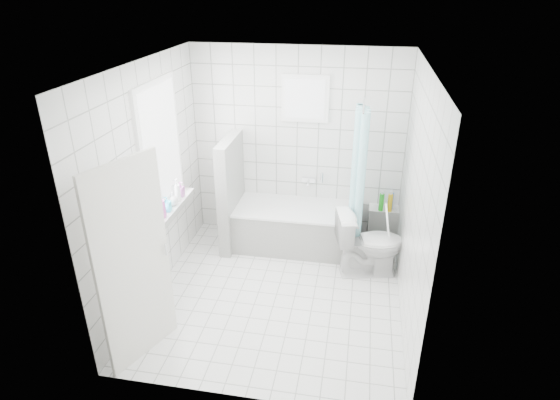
# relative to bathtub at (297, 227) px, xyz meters

# --- Properties ---
(ground) EXTENTS (3.00, 3.00, 0.00)m
(ground) POSITION_rel_bathtub_xyz_m (-0.07, -1.12, -0.29)
(ground) COLOR white
(ground) RESTS_ON ground
(ceiling) EXTENTS (3.00, 3.00, 0.00)m
(ceiling) POSITION_rel_bathtub_xyz_m (-0.07, -1.12, 2.31)
(ceiling) COLOR white
(ceiling) RESTS_ON ground
(wall_back) EXTENTS (2.80, 0.02, 2.60)m
(wall_back) POSITION_rel_bathtub_xyz_m (-0.07, 0.38, 1.01)
(wall_back) COLOR white
(wall_back) RESTS_ON ground
(wall_front) EXTENTS (2.80, 0.02, 2.60)m
(wall_front) POSITION_rel_bathtub_xyz_m (-0.07, -2.62, 1.01)
(wall_front) COLOR white
(wall_front) RESTS_ON ground
(wall_left) EXTENTS (0.02, 3.00, 2.60)m
(wall_left) POSITION_rel_bathtub_xyz_m (-1.47, -1.12, 1.01)
(wall_left) COLOR white
(wall_left) RESTS_ON ground
(wall_right) EXTENTS (0.02, 3.00, 2.60)m
(wall_right) POSITION_rel_bathtub_xyz_m (1.33, -1.12, 1.01)
(wall_right) COLOR white
(wall_right) RESTS_ON ground
(window_left) EXTENTS (0.01, 0.90, 1.40)m
(window_left) POSITION_rel_bathtub_xyz_m (-1.43, -0.82, 1.31)
(window_left) COLOR white
(window_left) RESTS_ON wall_left
(window_back) EXTENTS (0.50, 0.01, 0.50)m
(window_back) POSITION_rel_bathtub_xyz_m (0.03, 0.33, 1.66)
(window_back) COLOR white
(window_back) RESTS_ON wall_back
(window_sill) EXTENTS (0.18, 1.02, 0.08)m
(window_sill) POSITION_rel_bathtub_xyz_m (-1.38, -0.82, 0.57)
(window_sill) COLOR white
(window_sill) RESTS_ON wall_left
(door) EXTENTS (0.34, 0.75, 2.00)m
(door) POSITION_rel_bathtub_xyz_m (-1.17, -2.24, 0.71)
(door) COLOR silver
(door) RESTS_ON ground
(bathtub) EXTENTS (1.64, 0.77, 0.58)m
(bathtub) POSITION_rel_bathtub_xyz_m (0.00, 0.00, 0.00)
(bathtub) COLOR white
(bathtub) RESTS_ON ground
(partition_wall) EXTENTS (0.15, 0.85, 1.50)m
(partition_wall) POSITION_rel_bathtub_xyz_m (-0.88, -0.05, 0.46)
(partition_wall) COLOR white
(partition_wall) RESTS_ON ground
(tiled_ledge) EXTENTS (0.40, 0.24, 0.55)m
(tiled_ledge) POSITION_rel_bathtub_xyz_m (1.14, 0.25, -0.02)
(tiled_ledge) COLOR white
(tiled_ledge) RESTS_ON ground
(toilet) EXTENTS (0.90, 0.64, 0.83)m
(toilet) POSITION_rel_bathtub_xyz_m (0.96, -0.47, 0.13)
(toilet) COLOR white
(toilet) RESTS_ON ground
(curtain_rod) EXTENTS (0.02, 0.80, 0.02)m
(curtain_rod) POSITION_rel_bathtub_xyz_m (0.76, -0.02, 1.71)
(curtain_rod) COLOR silver
(curtain_rod) RESTS_ON wall_back
(shower_curtain) EXTENTS (0.14, 0.48, 1.78)m
(shower_curtain) POSITION_rel_bathtub_xyz_m (0.76, -0.16, 0.81)
(shower_curtain) COLOR #46C8CF
(shower_curtain) RESTS_ON curtain_rod
(tub_faucet) EXTENTS (0.18, 0.06, 0.06)m
(tub_faucet) POSITION_rel_bathtub_xyz_m (0.10, 0.33, 0.56)
(tub_faucet) COLOR silver
(tub_faucet) RESTS_ON wall_back
(sill_bottles) EXTENTS (0.15, 0.70, 0.29)m
(sill_bottles) POSITION_rel_bathtub_xyz_m (-1.37, -0.87, 0.73)
(sill_bottles) COLOR #35D2F0
(sill_bottles) RESTS_ON window_sill
(ledge_bottles) EXTENTS (0.19, 0.14, 0.24)m
(ledge_bottles) POSITION_rel_bathtub_xyz_m (1.16, 0.20, 0.38)
(ledge_bottles) COLOR green
(ledge_bottles) RESTS_ON tiled_ledge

